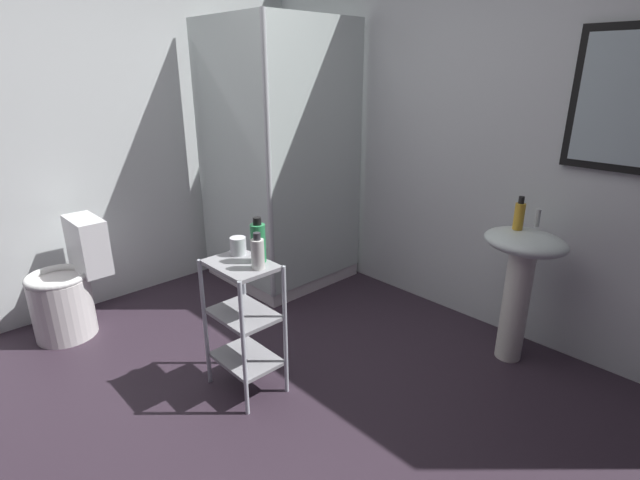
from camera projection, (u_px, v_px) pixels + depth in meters
The scene contains 12 objects.
ground_plane at pixel (241, 425), 2.36m from camera, with size 4.20×4.20×0.02m, color #322531.
wall_back at pixel (465, 134), 3.11m from camera, with size 4.20×0.14×2.50m.
wall_left at pixel (73, 133), 3.19m from camera, with size 0.10×4.20×2.50m, color silver.
shower_stall at pixel (279, 227), 3.79m from camera, with size 0.92×0.92×2.00m.
pedestal_sink at pixel (521, 269), 2.70m from camera, with size 0.46×0.37×0.81m.
sink_faucet at pixel (538, 218), 2.68m from camera, with size 0.03×0.03×0.10m, color silver.
toilet at pixel (69, 289), 3.06m from camera, with size 0.37×0.49×0.76m.
storage_cart at pixel (244, 317), 2.48m from camera, with size 0.38×0.28×0.74m.
hand_soap_bottle at pixel (519, 215), 2.62m from camera, with size 0.06×0.06×0.19m.
body_wash_bottle_green at pixel (258, 242), 2.36m from camera, with size 0.08×0.08×0.23m.
lotion_bottle_white at pixel (258, 253), 2.28m from camera, with size 0.06×0.06×0.18m.
rinse_cup at pixel (238, 246), 2.47m from camera, with size 0.08×0.08×0.09m, color silver.
Camera 1 is at (1.65, -1.02, 1.66)m, focal length 26.59 mm.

